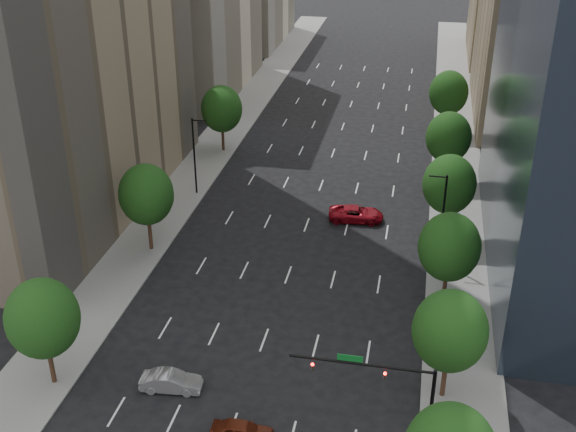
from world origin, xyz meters
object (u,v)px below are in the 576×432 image
Objects in this scene: traffic_signal at (392,389)px; car_maroon at (242,431)px; car_red_far at (356,214)px; car_silver at (171,382)px.

traffic_signal is 2.16× the size of car_maroon.
traffic_signal is 32.75m from car_red_far.
car_red_far is (3.92, 32.84, 0.08)m from car_maroon.
car_silver is (-6.29, 3.82, 0.02)m from car_maroon.
car_silver is 30.76m from car_red_far.
car_red_far is (10.21, 29.01, 0.06)m from car_silver.
car_silver is 0.78× the size of car_red_far.
car_red_far is at bearing -25.19° from car_silver.
car_maroon is 0.74× the size of car_red_far.
car_red_far reaches higher than car_maroon.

